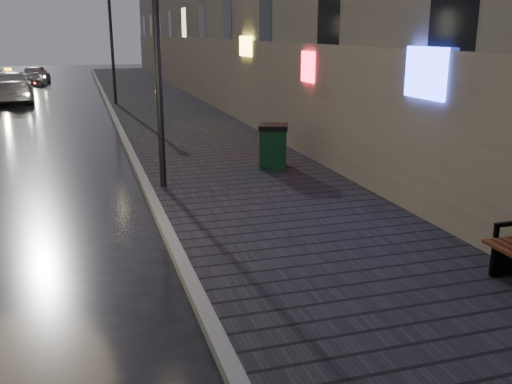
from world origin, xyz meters
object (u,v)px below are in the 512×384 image
(trash_bin, at_px, (273,146))
(taxi_mid, at_px, (10,86))
(lamp_near, at_px, (157,32))
(car_far, at_px, (36,74))
(lamp_far, at_px, (111,32))

(trash_bin, xyz_separation_m, taxi_mid, (-8.02, 18.69, 0.08))
(lamp_near, xyz_separation_m, car_far, (-4.43, 30.44, -2.84))
(lamp_near, height_order, car_far, lamp_near)
(trash_bin, bearing_deg, taxi_mid, 133.62)
(taxi_mid, bearing_deg, lamp_far, 137.21)
(taxi_mid, bearing_deg, car_far, -99.43)
(lamp_near, xyz_separation_m, taxi_mid, (-5.05, 19.76, -2.70))
(taxi_mid, bearing_deg, trash_bin, 107.11)
(lamp_near, relative_size, taxi_mid, 0.97)
(taxi_mid, height_order, car_far, taxi_mid)
(lamp_near, height_order, lamp_far, same)
(lamp_far, relative_size, car_far, 1.39)
(lamp_far, height_order, taxi_mid, lamp_far)
(lamp_near, distance_m, car_far, 30.90)
(lamp_far, bearing_deg, trash_bin, -78.75)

